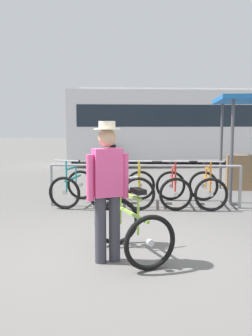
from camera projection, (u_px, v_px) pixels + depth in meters
name	position (u px, v px, depth m)	size (l,w,h in m)	color
ground_plane	(111.00, 256.00, 4.82)	(80.00, 80.00, 0.00)	#605E5B
bike_rack_rail	(144.00, 174.00, 7.62)	(3.91, 0.10, 0.88)	#99999E
racked_bike_teal	(73.00, 187.00, 7.92)	(0.82, 1.19, 0.97)	black
racked_bike_black	(106.00, 187.00, 7.88)	(0.71, 1.14, 0.97)	black
racked_bike_yellow	(139.00, 188.00, 7.84)	(0.69, 1.12, 0.97)	black
racked_bike_red	(173.00, 188.00, 7.80)	(0.70, 1.13, 0.98)	black
racked_bike_orange	(207.00, 188.00, 7.75)	(0.67, 1.11, 0.97)	black
featured_bicycle	(128.00, 217.00, 4.88)	(1.07, 1.26, 1.09)	black
person_with_featured_bike	(107.00, 186.00, 4.53)	(0.49, 0.32, 1.72)	#383842
bus_distant	(188.00, 123.00, 15.74)	(10.23, 4.22, 3.08)	silver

